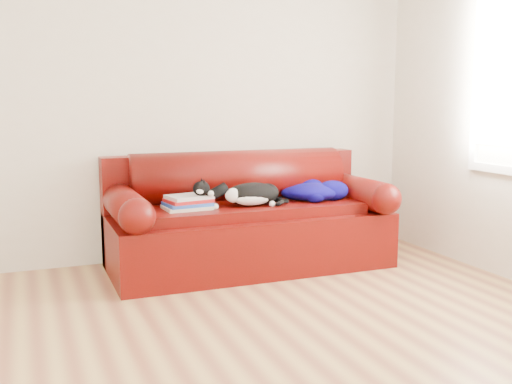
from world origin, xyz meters
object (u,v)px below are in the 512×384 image
Objects in this scene: sofa_base at (249,237)px; cat at (252,195)px; book_stack at (188,202)px; blanket at (314,191)px.

cat is (-0.03, -0.13, 0.34)m from sofa_base.
book_stack is at bearing 173.06° from cat.
book_stack is 0.57× the size of cat.
blanket is at bearing -3.21° from sofa_base.
cat reaches higher than sofa_base.
cat reaches higher than book_stack.
sofa_base is 0.63m from blanket.
cat reaches higher than blanket.
blanket is at bearing 8.48° from cat.
book_stack is 0.48m from cat.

